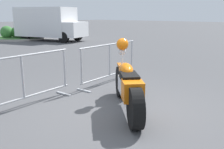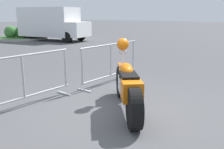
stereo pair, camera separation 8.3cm
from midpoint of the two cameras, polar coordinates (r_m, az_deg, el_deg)
ground_plane at (r=4.99m, az=0.57°, el=-8.01°), size 120.00×120.00×0.00m
motorcycle at (r=4.83m, az=3.04°, el=-2.35°), size 1.74×1.88×1.34m
crowd_barrier_near at (r=5.27m, az=-20.11°, el=-1.32°), size 2.31×0.62×1.07m
crowd_barrier_far at (r=6.80m, az=-0.89°, el=2.74°), size 2.31×0.62×1.07m
delivery_van at (r=18.59m, az=-14.45°, el=11.35°), size 3.36×5.35×2.31m
planter_island at (r=20.44m, az=-20.86°, el=8.56°), size 3.92×3.92×1.20m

